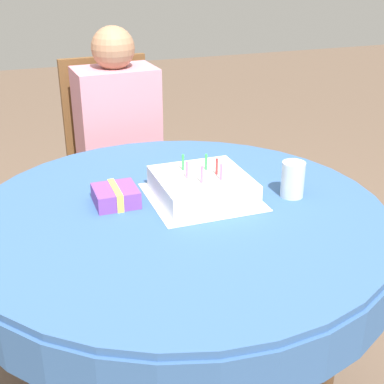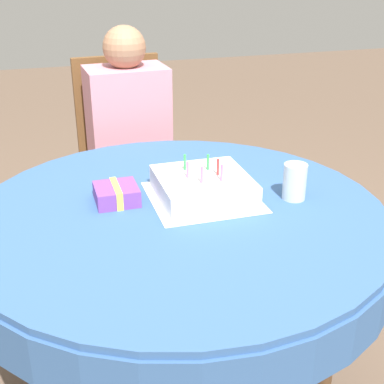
{
  "view_description": "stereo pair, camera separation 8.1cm",
  "coord_description": "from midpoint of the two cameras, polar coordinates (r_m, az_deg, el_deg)",
  "views": [
    {
      "loc": [
        -0.45,
        -1.37,
        1.45
      ],
      "look_at": [
        0.05,
        0.02,
        0.78
      ],
      "focal_mm": 50.0,
      "sensor_mm": 36.0,
      "label": 1
    },
    {
      "loc": [
        -0.38,
        -1.39,
        1.45
      ],
      "look_at": [
        0.05,
        0.02,
        0.78
      ],
      "focal_mm": 50.0,
      "sensor_mm": 36.0,
      "label": 2
    }
  ],
  "objects": [
    {
      "name": "drinking_glass",
      "position": [
        1.69,
        12.24,
        1.08
      ],
      "size": [
        0.07,
        0.07,
        0.11
      ],
      "color": "silver",
      "rests_on": "dining_table"
    },
    {
      "name": "chair",
      "position": [
        2.59,
        -6.15,
        3.46
      ],
      "size": [
        0.48,
        0.48,
        1.0
      ],
      "rotation": [
        0.0,
        0.0,
        0.05
      ],
      "color": "brown",
      "rests_on": "ground_plane"
    },
    {
      "name": "person",
      "position": [
        2.43,
        -5.71,
        6.33
      ],
      "size": [
        0.36,
        0.34,
        1.16
      ],
      "rotation": [
        0.0,
        0.0,
        0.05
      ],
      "color": "#9E7051",
      "rests_on": "ground_plane"
    },
    {
      "name": "birthday_cake",
      "position": [
        1.67,
        2.57,
        0.58
      ],
      "size": [
        0.28,
        0.28,
        0.12
      ],
      "color": "white",
      "rests_on": "dining_table"
    },
    {
      "name": "dining_table",
      "position": [
        1.65,
        -0.02,
        -4.49
      ],
      "size": [
        1.28,
        1.28,
        0.74
      ],
      "color": "#335689",
      "rests_on": "ground_plane"
    },
    {
      "name": "napkin",
      "position": [
        1.69,
        2.54,
        -0.55
      ],
      "size": [
        0.33,
        0.33,
        0.0
      ],
      "color": "white",
      "rests_on": "dining_table"
    },
    {
      "name": "gift_box",
      "position": [
        1.66,
        -6.68,
        -0.23
      ],
      "size": [
        0.13,
        0.14,
        0.06
      ],
      "color": "#753D99",
      "rests_on": "dining_table"
    }
  ]
}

